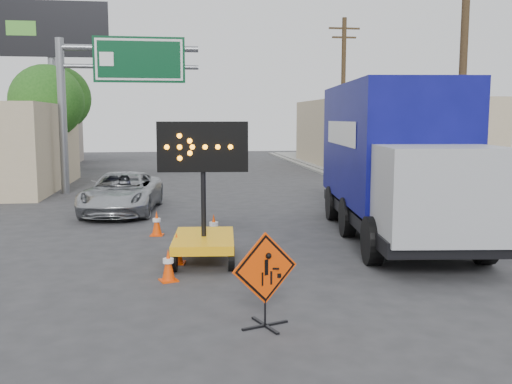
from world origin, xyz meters
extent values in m
plane|color=#2D2D30|center=(0.00, 0.00, 0.00)|extent=(100.00, 100.00, 0.00)
cube|color=gray|center=(7.20, 15.00, 0.06)|extent=(0.40, 60.00, 0.12)
cube|color=gray|center=(9.50, 15.00, 0.07)|extent=(4.00, 60.00, 0.15)
cube|color=tan|center=(13.00, 30.00, 2.30)|extent=(10.00, 14.00, 4.60)
cylinder|color=slate|center=(-6.50, 18.00, 3.40)|extent=(0.36, 0.36, 6.80)
cylinder|color=slate|center=(-3.50, 18.00, 6.40)|extent=(6.00, 0.28, 0.28)
cylinder|color=slate|center=(-3.50, 18.00, 5.60)|extent=(6.00, 0.20, 0.20)
cube|color=#04381B|center=(-3.10, 17.88, 5.90)|extent=(4.00, 0.10, 2.00)
cube|color=silver|center=(-3.10, 17.81, 5.90)|extent=(3.80, 0.01, 1.80)
cylinder|color=slate|center=(-8.50, 26.00, 4.50)|extent=(0.44, 0.44, 9.00)
cube|color=silver|center=(-8.30, 25.85, 8.30)|extent=(6.00, 0.25, 3.00)
cube|color=black|center=(-8.30, 25.70, 8.30)|extent=(6.10, 0.04, 3.10)
cylinder|color=#412E1C|center=(8.00, 10.00, 4.50)|extent=(0.26, 0.26, 9.00)
cylinder|color=#412E1C|center=(8.00, 24.00, 4.50)|extent=(0.26, 0.26, 9.00)
cube|color=#412E1C|center=(8.00, 24.00, 8.40)|extent=(1.80, 0.10, 0.10)
cube|color=#412E1C|center=(8.00, 24.00, 7.90)|extent=(1.40, 0.10, 0.10)
cylinder|color=#412E1C|center=(-8.00, 22.00, 1.62)|extent=(0.28, 0.28, 3.25)
sphere|color=#1C4C15|center=(-8.00, 22.00, 4.18)|extent=(3.71, 3.71, 3.71)
cylinder|color=#412E1C|center=(-9.00, 30.00, 1.79)|extent=(0.28, 0.28, 3.58)
sphere|color=#1C4C15|center=(-9.00, 30.00, 4.61)|extent=(4.10, 4.10, 4.10)
cube|color=black|center=(-0.13, 0.46, 0.02)|extent=(0.79, 0.34, 0.04)
cube|color=black|center=(-0.13, 0.46, 0.02)|extent=(0.34, 0.79, 0.04)
cylinder|color=black|center=(-0.13, 0.46, 0.32)|extent=(0.03, 0.03, 0.64)
cube|color=#F14105|center=(-0.13, 0.46, 0.96)|extent=(1.10, 0.43, 1.17)
cube|color=black|center=(-0.13, 0.46, 0.96)|extent=(1.02, 0.39, 1.09)
cube|color=#FFAE0E|center=(-0.91, 4.76, 0.51)|extent=(1.55, 2.39, 0.21)
cylinder|color=black|center=(-0.91, 4.76, 1.83)|extent=(0.11, 0.11, 2.51)
cube|color=black|center=(-0.91, 4.76, 2.69)|extent=(2.06, 0.28, 1.14)
imported|color=#A8ABAF|center=(-3.46, 12.23, 0.71)|extent=(2.84, 5.32, 1.42)
cube|color=black|center=(4.49, 6.74, 0.67)|extent=(3.67, 9.19, 0.34)
cube|color=#070853|center=(4.49, 7.64, 2.63)|extent=(3.55, 7.20, 3.35)
cube|color=#9EA0A5|center=(4.49, 3.16, 1.73)|extent=(2.78, 2.29, 2.01)
cube|color=#F14105|center=(-1.71, 3.29, 0.01)|extent=(0.44, 0.44, 0.03)
cone|color=#F14105|center=(-1.71, 3.29, 0.35)|extent=(0.27, 0.27, 0.65)
cylinder|color=silver|center=(-1.71, 3.29, 0.43)|extent=(0.22, 0.22, 0.09)
cube|color=#F14105|center=(-1.54, 4.70, 0.02)|extent=(0.42, 0.42, 0.03)
cone|color=#F14105|center=(-1.54, 4.70, 0.38)|extent=(0.29, 0.29, 0.70)
cylinder|color=silver|center=(-1.54, 4.70, 0.46)|extent=(0.24, 0.24, 0.10)
cube|color=#F14105|center=(-0.54, 6.99, 0.02)|extent=(0.45, 0.45, 0.03)
cone|color=#F14105|center=(-0.54, 6.99, 0.39)|extent=(0.30, 0.30, 0.73)
cylinder|color=silver|center=(-0.54, 6.99, 0.48)|extent=(0.25, 0.25, 0.11)
cube|color=#F14105|center=(-2.11, 7.99, 0.01)|extent=(0.40, 0.40, 0.03)
cone|color=#F14105|center=(-2.11, 7.99, 0.37)|extent=(0.28, 0.28, 0.68)
cylinder|color=silver|center=(-2.11, 7.99, 0.45)|extent=(0.23, 0.23, 0.10)
camera|label=1|loc=(-1.46, -8.25, 3.32)|focal=40.00mm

